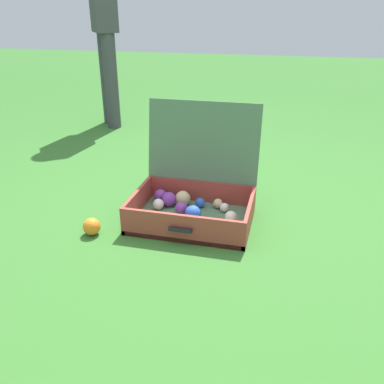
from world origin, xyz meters
The scene contains 4 objects.
ground_plane centered at (0.00, 0.00, 0.00)m, with size 16.00×16.00×0.00m, color #336B28.
open_suitcase centered at (-0.05, 0.11, 0.12)m, with size 0.60×0.53×0.57m.
stray_ball_on_grass centered at (-0.49, -0.20, 0.04)m, with size 0.09×0.09×0.09m, color orange.
bystander_person centered at (-1.22, 1.70, 0.94)m, with size 0.33×0.37×1.63m.
Camera 1 is at (0.40, -1.76, 1.02)m, focal length 38.06 mm.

